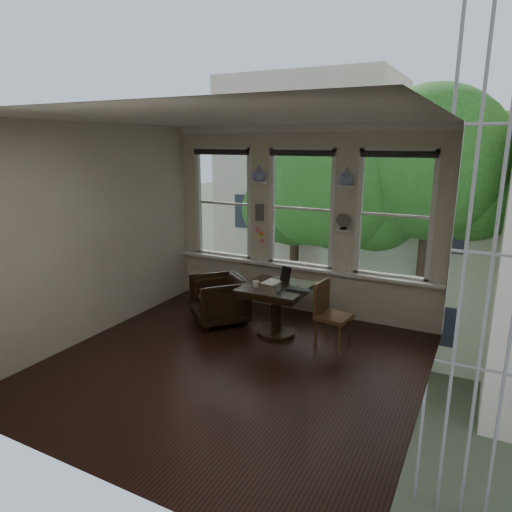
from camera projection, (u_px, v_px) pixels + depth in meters
The scene contains 25 objects.
ground at pixel (233, 365), 5.76m from camera, with size 4.50×4.50×0.00m, color black.
ceiling at pixel (229, 118), 5.03m from camera, with size 4.50×4.50×0.00m, color silver.
wall_back at pixel (302, 221), 7.34m from camera, with size 4.50×4.50×0.00m, color beige.
wall_front at pixel (82, 310), 3.46m from camera, with size 4.50×4.50×0.00m, color beige.
wall_left at pixel (93, 233), 6.40m from camera, with size 4.50×4.50×0.00m, color beige.
wall_right at pixel (433, 274), 4.40m from camera, with size 4.50×4.50×0.00m, color beige.
window_left at pixel (224, 203), 7.93m from camera, with size 1.10×0.12×1.90m, color white, non-canonical shape.
window_center at pixel (302, 209), 7.29m from camera, with size 1.10×0.12×1.90m, color white, non-canonical shape.
window_right at pixel (395, 215), 6.64m from camera, with size 1.10×0.12×1.90m, color white, non-canonical shape.
shelf_left at pixel (259, 182), 7.43m from camera, with size 0.26×0.16×0.03m, color white.
shelf_right at pixel (346, 186), 6.78m from camera, with size 0.26×0.16×0.03m, color white.
intercom at pixel (260, 212), 7.57m from camera, with size 0.14×0.06×0.28m, color #59544F.
sticky_notes at pixel (260, 233), 7.66m from camera, with size 0.16×0.01×0.24m, color pink, non-canonical shape.
desk_fan at pixel (344, 224), 6.90m from camera, with size 0.20×0.20×0.24m, color #59544F, non-canonical shape.
vase_left at pixel (259, 173), 7.39m from camera, with size 0.24×0.24×0.25m, color white.
vase_right at pixel (346, 177), 6.75m from camera, with size 0.24×0.24×0.25m, color white.
table at pixel (276, 311), 6.58m from camera, with size 0.90×0.90×0.75m, color black, non-canonical shape.
armchair_left at pixel (219, 300), 7.06m from camera, with size 0.78×0.80×0.73m, color black.
cushion_red at pixel (219, 294), 7.04m from camera, with size 0.45×0.45×0.06m, color maroon.
side_chair_right at pixel (334, 316), 6.14m from camera, with size 0.42×0.42×0.92m, color #432718, non-canonical shape.
laptop at pixel (298, 291), 6.22m from camera, with size 0.36×0.23×0.03m, color black.
mug at pixel (256, 284), 6.41m from camera, with size 0.10×0.10×0.09m, color white.
drinking_glass at pixel (279, 290), 6.16m from camera, with size 0.11×0.11×0.09m, color white.
tablet at pixel (286, 274), 6.65m from camera, with size 0.16×0.02×0.22m, color black.
papers at pixel (272, 282), 6.66m from camera, with size 0.22×0.30×0.00m, color silver.
Camera 1 is at (2.67, -4.53, 2.75)m, focal length 32.00 mm.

